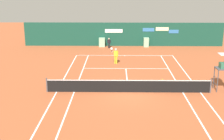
{
  "coord_description": "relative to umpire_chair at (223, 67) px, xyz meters",
  "views": [
    {
      "loc": [
        -0.89,
        -21.13,
        7.81
      ],
      "look_at": [
        -1.25,
        3.11,
        0.8
      ],
      "focal_mm": 48.93,
      "sensor_mm": 36.0,
      "label": 1
    }
  ],
  "objects": [
    {
      "name": "umpire_chair",
      "position": [
        0.0,
        0.0,
        0.0
      ],
      "size": [
        1.0,
        1.0,
        2.8
      ],
      "rotation": [
        0.0,
        0.0,
        1.57
      ],
      "color": "#47474C",
      "rests_on": "ground_plane"
    },
    {
      "name": "tennis_ball_mid_court",
      "position": [
        -4.03,
        2.44,
        -1.79
      ],
      "size": [
        0.07,
        0.07,
        0.07
      ],
      "primitive_type": "sphere",
      "color": "#CCE033",
      "rests_on": "ground_plane"
    },
    {
      "name": "tennis_net",
      "position": [
        -6.97,
        -0.55,
        -1.31
      ],
      "size": [
        12.1,
        0.1,
        1.07
      ],
      "color": "#4C4C51",
      "rests_on": "ground_plane"
    },
    {
      "name": "ground_plane",
      "position": [
        -6.97,
        0.03,
        -1.82
      ],
      "size": [
        80.0,
        80.0,
        0.01
      ],
      "color": "#A8512D"
    },
    {
      "name": "ball_kid_right_post",
      "position": [
        -8.78,
        15.04,
        -1.11
      ],
      "size": [
        0.41,
        0.2,
        1.24
      ],
      "rotation": [
        0.0,
        0.0,
        3.0
      ],
      "color": "black",
      "rests_on": "ground_plane"
    },
    {
      "name": "sponsor_back_wall",
      "position": [
        -6.97,
        16.42,
        -0.4
      ],
      "size": [
        25.0,
        1.02,
        2.93
      ],
      "color": "#144233",
      "rests_on": "ground_plane"
    },
    {
      "name": "player_on_baseline",
      "position": [
        -7.94,
        7.63,
        -0.9
      ],
      "size": [
        0.79,
        0.61,
        1.76
      ],
      "rotation": [
        0.0,
        0.0,
        2.69
      ],
      "color": "yellow",
      "rests_on": "ground_plane"
    }
  ]
}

